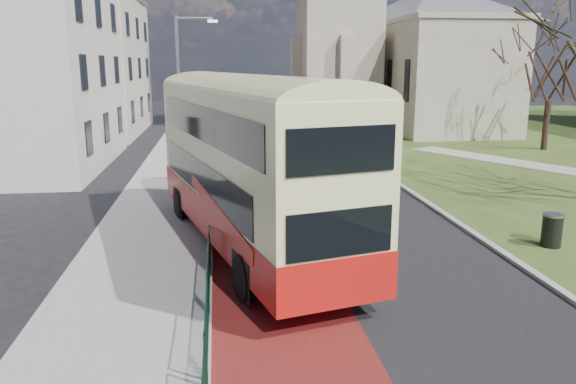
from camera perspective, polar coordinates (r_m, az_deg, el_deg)
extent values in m
plane|color=black|center=(13.10, 5.27, -13.58)|extent=(160.00, 160.00, 0.00)
cube|color=black|center=(32.23, 0.28, 2.55)|extent=(9.00, 120.00, 0.01)
cube|color=#591414|center=(32.00, -4.53, 2.44)|extent=(3.40, 120.00, 0.01)
cube|color=gray|center=(32.04, -11.34, 2.34)|extent=(4.00, 120.00, 0.12)
cube|color=#999993|center=(31.96, -7.76, 2.45)|extent=(0.25, 120.00, 0.13)
cube|color=#999993|center=(35.02, 7.34, 3.39)|extent=(0.25, 80.00, 0.13)
cylinder|color=#0B3222|center=(16.14, -8.06, -4.24)|extent=(0.04, 24.00, 0.04)
cylinder|color=#0B3222|center=(16.45, -7.96, -7.40)|extent=(0.04, 24.00, 0.04)
cube|color=gray|center=(53.01, 14.23, 11.16)|extent=(9.00, 18.00, 9.00)
cube|color=beige|center=(35.31, -26.65, 12.31)|extent=(10.00, 14.00, 12.50)
cube|color=beige|center=(50.72, -20.61, 11.80)|extent=(10.00, 16.00, 11.00)
cylinder|color=gray|center=(29.54, -10.97, 9.41)|extent=(0.16, 0.16, 8.00)
cylinder|color=gray|center=(29.52, -9.49, 17.05)|extent=(1.80, 0.10, 0.10)
cube|color=silver|center=(29.49, -7.66, 16.82)|extent=(0.50, 0.18, 0.12)
cube|color=#B81510|center=(17.89, -3.98, -2.18)|extent=(6.04, 12.97, 1.15)
cube|color=#EDEDA2|center=(17.44, -4.10, 4.94)|extent=(6.00, 12.90, 3.33)
cube|color=black|center=(17.57, -8.88, 1.45)|extent=(2.69, 10.04, 1.09)
cube|color=black|center=(18.41, -0.09, 2.14)|extent=(2.69, 10.04, 1.09)
cube|color=black|center=(16.98, -8.81, 6.94)|extent=(2.95, 11.01, 1.03)
cube|color=black|center=(17.85, 0.32, 7.38)|extent=(2.95, 11.01, 1.03)
cube|color=black|center=(23.59, -8.77, 4.39)|extent=(2.51, 0.73, 1.21)
cube|color=black|center=(23.40, -8.92, 8.56)|extent=(2.51, 0.73, 1.03)
cube|color=orange|center=(23.36, -8.97, 10.16)|extent=(2.01, 0.62, 0.34)
cylinder|color=black|center=(21.75, -10.84, -1.21)|extent=(0.64, 1.24, 1.19)
cylinder|color=black|center=(22.40, -4.09, -0.59)|extent=(0.64, 1.24, 1.19)
cylinder|color=black|center=(14.25, -4.37, -8.66)|extent=(0.64, 1.24, 1.19)
cylinder|color=black|center=(15.22, 5.40, -7.25)|extent=(0.64, 1.24, 1.19)
cylinder|color=#311E18|center=(42.14, 24.73, 6.20)|extent=(0.53, 0.53, 3.37)
cylinder|color=black|center=(20.02, 25.23, -3.62)|extent=(0.67, 0.67, 1.02)
cylinder|color=gray|center=(19.89, 25.38, -2.12)|extent=(0.72, 0.72, 0.07)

